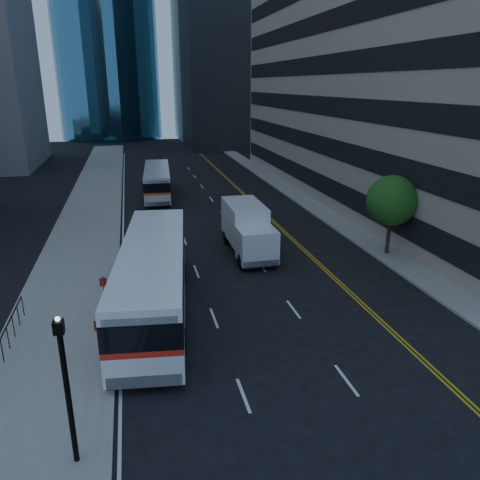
{
  "coord_description": "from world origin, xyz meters",
  "views": [
    {
      "loc": [
        -6.82,
        -17.74,
        10.61
      ],
      "look_at": [
        -1.52,
        5.02,
        2.8
      ],
      "focal_mm": 35.0,
      "sensor_mm": 36.0,
      "label": 1
    }
  ],
  "objects_px": {
    "lamp_post": "(67,385)",
    "box_truck": "(248,229)",
    "street_tree": "(392,201)",
    "bus_rear": "(157,181)",
    "bus_front": "(154,277)"
  },
  "relations": [
    {
      "from": "lamp_post",
      "to": "bus_rear",
      "type": "height_order",
      "value": "lamp_post"
    },
    {
      "from": "street_tree",
      "to": "lamp_post",
      "type": "height_order",
      "value": "street_tree"
    },
    {
      "from": "street_tree",
      "to": "bus_rear",
      "type": "height_order",
      "value": "street_tree"
    },
    {
      "from": "bus_front",
      "to": "bus_rear",
      "type": "relative_size",
      "value": 1.23
    },
    {
      "from": "bus_front",
      "to": "box_truck",
      "type": "distance_m",
      "value": 9.57
    },
    {
      "from": "lamp_post",
      "to": "box_truck",
      "type": "height_order",
      "value": "lamp_post"
    },
    {
      "from": "lamp_post",
      "to": "street_tree",
      "type": "bearing_deg",
      "value": 37.87
    },
    {
      "from": "lamp_post",
      "to": "bus_rear",
      "type": "distance_m",
      "value": 34.94
    },
    {
      "from": "bus_rear",
      "to": "lamp_post",
      "type": "bearing_deg",
      "value": -93.9
    },
    {
      "from": "street_tree",
      "to": "bus_front",
      "type": "bearing_deg",
      "value": -162.74
    },
    {
      "from": "street_tree",
      "to": "bus_front",
      "type": "height_order",
      "value": "street_tree"
    },
    {
      "from": "bus_front",
      "to": "bus_rear",
      "type": "bearing_deg",
      "value": 92.72
    },
    {
      "from": "street_tree",
      "to": "box_truck",
      "type": "bearing_deg",
      "value": 164.67
    },
    {
      "from": "street_tree",
      "to": "bus_rear",
      "type": "xyz_separation_m",
      "value": [
        -13.44,
        20.62,
        -2.11
      ]
    },
    {
      "from": "street_tree",
      "to": "box_truck",
      "type": "distance_m",
      "value": 9.29
    }
  ]
}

